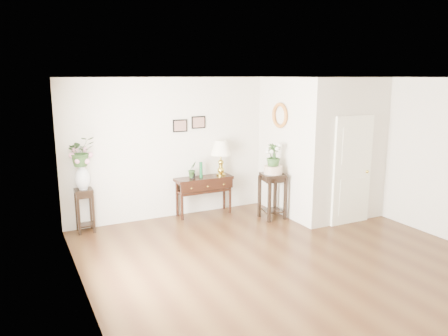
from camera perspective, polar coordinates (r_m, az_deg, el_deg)
floor at (r=7.17m, az=7.55°, el=-11.38°), size 6.00×5.50×0.02m
ceiling at (r=6.59m, az=8.23°, el=11.60°), size 6.00×5.50×0.02m
wall_back at (r=9.10m, az=-1.92°, el=2.94°), size 6.00×0.02×2.80m
wall_front at (r=4.81m, az=26.75°, el=-6.65°), size 6.00×0.02×2.80m
wall_left at (r=5.66m, az=-18.16°, el=-3.29°), size 0.02×5.50×2.80m
wall_right at (r=8.77m, az=24.31°, el=1.52°), size 0.02×5.50×2.80m
partition at (r=9.38m, az=12.40°, el=2.93°), size 1.80×1.95×2.80m
door at (r=8.70m, az=16.41°, el=-0.32°), size 0.90×0.05×2.10m
art_print_left at (r=8.77m, az=-5.76°, el=5.51°), size 0.30×0.02×0.25m
art_print_right at (r=8.92m, az=-3.35°, el=5.98°), size 0.30×0.02×0.25m
wall_ornament at (r=8.84m, az=7.28°, el=6.83°), size 0.07×0.51×0.51m
console_table at (r=9.03m, az=-2.65°, el=-3.66°), size 1.19×0.40×0.80m
table_lamp at (r=9.02m, az=-0.41°, el=1.22°), size 0.55×0.55×0.74m
green_vase at (r=8.87m, az=-3.02°, el=-0.17°), size 0.07×0.07×0.32m
potted_plant at (r=8.80m, az=-4.15°, el=-0.31°), size 0.22×0.20×0.33m
plant_stand_a at (r=8.43m, az=-17.73°, el=-5.32°), size 0.33×0.33×0.81m
porcelain_vase at (r=8.27m, az=-18.00°, el=-1.13°), size 0.30×0.30×0.48m
lily_arrangement at (r=8.18m, az=-18.20°, el=1.90°), size 0.57×0.52×0.54m
plant_stand_b at (r=8.82m, az=6.34°, el=-3.67°), size 0.52×0.52×0.92m
ceramic_bowl at (r=8.69m, az=6.42°, el=-0.23°), size 0.47×0.47×0.16m
narcissus at (r=8.64m, az=6.46°, el=1.58°), size 0.32×0.32×0.48m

